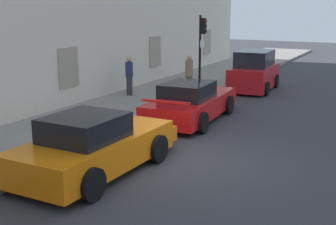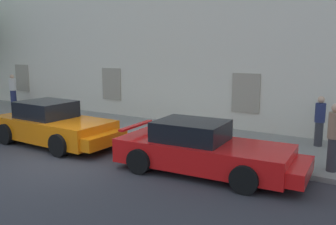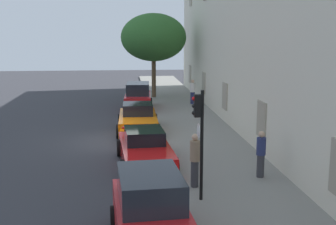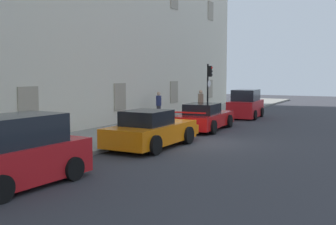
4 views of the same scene
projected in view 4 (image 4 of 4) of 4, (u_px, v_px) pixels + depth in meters
The scene contains 9 objects.
ground_plane at pixel (199, 143), 17.32m from camera, with size 80.00×80.00×0.00m, color #333338.
sidewalk at pixel (115, 134), 19.25m from camera, with size 60.00×3.96×0.14m, color gray.
sportscar_red_lead at pixel (153, 130), 16.40m from camera, with size 4.79×2.19×1.47m.
sportscar_yellow_flank at pixel (205, 118), 21.50m from camera, with size 5.10×2.29×1.36m.
hatchback_parked at pixel (246, 105), 27.07m from camera, with size 3.72×2.03×1.84m.
hatchback_distant at pixel (17, 154), 10.59m from camera, with size 3.93×2.04×1.83m.
traffic_light at pixel (209, 81), 25.48m from camera, with size 0.44×0.36×3.32m.
pedestrian_admiring at pixel (201, 104), 24.64m from camera, with size 0.42×0.42×1.77m.
pedestrian_bystander at pixel (159, 105), 25.10m from camera, with size 0.40×0.40×1.64m.
Camera 4 is at (-15.79, -6.76, 2.88)m, focal length 44.54 mm.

